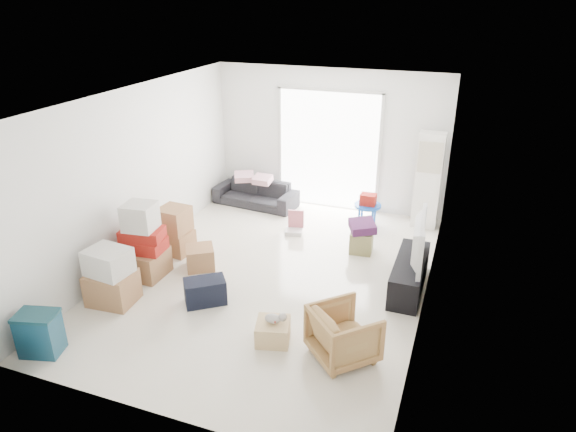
% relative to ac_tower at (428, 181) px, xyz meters
% --- Properties ---
extents(room_shell, '(4.98, 6.48, 3.18)m').
position_rel_ac_tower_xyz_m(room_shell, '(-1.95, -2.65, 0.48)').
color(room_shell, silver).
rests_on(room_shell, ground).
extents(sliding_door, '(2.10, 0.04, 2.33)m').
position_rel_ac_tower_xyz_m(sliding_door, '(-1.95, 0.33, 0.37)').
color(sliding_door, white).
rests_on(sliding_door, room_shell).
extents(ac_tower, '(0.45, 0.30, 1.75)m').
position_rel_ac_tower_xyz_m(ac_tower, '(0.00, 0.00, 0.00)').
color(ac_tower, white).
rests_on(ac_tower, room_shell).
extents(tv_console, '(0.41, 1.38, 0.46)m').
position_rel_ac_tower_xyz_m(tv_console, '(0.05, -2.31, -0.64)').
color(tv_console, black).
rests_on(tv_console, room_shell).
extents(television, '(0.76, 1.21, 0.15)m').
position_rel_ac_tower_xyz_m(television, '(0.05, -2.31, -0.34)').
color(television, black).
rests_on(television, tv_console).
extents(sofa, '(1.71, 0.65, 0.65)m').
position_rel_ac_tower_xyz_m(sofa, '(-3.30, -0.15, -0.55)').
color(sofa, '#28282D').
rests_on(sofa, room_shell).
extents(pillow_left, '(0.50, 0.46, 0.13)m').
position_rel_ac_tower_xyz_m(pillow_left, '(-3.53, -0.16, -0.16)').
color(pillow_left, '#F7B4C1').
rests_on(pillow_left, sofa).
extents(pillow_right, '(0.38, 0.31, 0.13)m').
position_rel_ac_tower_xyz_m(pillow_right, '(-3.12, -0.19, -0.16)').
color(pillow_right, '#F7B4C1').
rests_on(pillow_right, sofa).
extents(armchair, '(0.95, 0.95, 0.71)m').
position_rel_ac_tower_xyz_m(armchair, '(-0.46, -4.12, -0.52)').
color(armchair, '#A8834A').
rests_on(armchair, room_shell).
extents(storage_bins, '(0.54, 0.44, 0.55)m').
position_rel_ac_tower_xyz_m(storage_bins, '(-3.85, -5.28, -0.60)').
color(storage_bins, navy).
rests_on(storage_bins, room_shell).
extents(box_stack_a, '(0.64, 0.55, 0.81)m').
position_rel_ac_tower_xyz_m(box_stack_a, '(-3.75, -4.07, -0.49)').
color(box_stack_a, olive).
rests_on(box_stack_a, room_shell).
extents(box_stack_b, '(0.67, 0.58, 1.17)m').
position_rel_ac_tower_xyz_m(box_stack_b, '(-3.75, -3.28, -0.37)').
color(box_stack_b, olive).
rests_on(box_stack_b, room_shell).
extents(box_stack_c, '(0.58, 0.50, 0.79)m').
position_rel_ac_tower_xyz_m(box_stack_c, '(-3.72, -2.47, -0.49)').
color(box_stack_c, olive).
rests_on(box_stack_c, room_shell).
extents(loose_box, '(0.58, 0.58, 0.35)m').
position_rel_ac_tower_xyz_m(loose_box, '(-3.09, -2.80, -0.70)').
color(loose_box, olive).
rests_on(loose_box, room_shell).
extents(duffel_bag, '(0.64, 0.60, 0.36)m').
position_rel_ac_tower_xyz_m(duffel_bag, '(-2.54, -3.65, -0.70)').
color(duffel_bag, black).
rests_on(duffel_bag, room_shell).
extents(ottoman, '(0.39, 0.39, 0.36)m').
position_rel_ac_tower_xyz_m(ottoman, '(-0.85, -1.41, -0.70)').
color(ottoman, '#989358').
rests_on(ottoman, room_shell).
extents(blanket, '(0.53, 0.53, 0.14)m').
position_rel_ac_tower_xyz_m(blanket, '(-0.85, -1.41, -0.45)').
color(blanket, '#522153').
rests_on(blanket, ottoman).
extents(kids_table, '(0.49, 0.49, 0.62)m').
position_rel_ac_tower_xyz_m(kids_table, '(-0.98, -0.37, -0.43)').
color(kids_table, '#114BB6').
rests_on(kids_table, room_shell).
extents(toy_walker, '(0.35, 0.32, 0.40)m').
position_rel_ac_tower_xyz_m(toy_walker, '(-2.13, -1.11, -0.76)').
color(toy_walker, silver).
rests_on(toy_walker, room_shell).
extents(wood_crate, '(0.49, 0.49, 0.27)m').
position_rel_ac_tower_xyz_m(wood_crate, '(-1.35, -4.12, -0.74)').
color(wood_crate, '#DDBA7F').
rests_on(wood_crate, room_shell).
extents(plush_bunny, '(0.27, 0.15, 0.14)m').
position_rel_ac_tower_xyz_m(plush_bunny, '(-1.32, -4.11, -0.54)').
color(plush_bunny, '#B2ADA8').
rests_on(plush_bunny, wood_crate).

